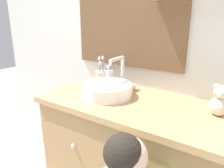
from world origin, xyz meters
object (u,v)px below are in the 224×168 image
(sink_basin, at_px, (108,89))
(teddy_bear, at_px, (220,101))
(toothbrush_holder, at_px, (101,76))
(soap_dispenser, at_px, (110,78))

(sink_basin, xyz_separation_m, teddy_bear, (0.61, 0.08, 0.03))
(toothbrush_holder, bearing_deg, sink_basin, -45.32)
(toothbrush_holder, xyz_separation_m, soap_dispenser, (0.09, -0.03, 0.01))
(sink_basin, height_order, toothbrush_holder, sink_basin)
(toothbrush_holder, bearing_deg, teddy_bear, -8.62)
(sink_basin, bearing_deg, toothbrush_holder, 134.68)
(soap_dispenser, bearing_deg, sink_basin, -58.47)
(sink_basin, xyz_separation_m, toothbrush_holder, (-0.20, 0.20, 0.01))
(toothbrush_holder, height_order, teddy_bear, toothbrush_holder)
(sink_basin, relative_size, teddy_bear, 2.22)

